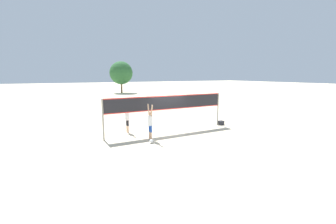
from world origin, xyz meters
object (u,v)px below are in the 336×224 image
player_spiker (150,121)px  tree_left_cluster (121,73)px  player_blocker (127,117)px  gear_bag (221,123)px  volleyball (151,141)px  volleyball_net (168,105)px

player_spiker → tree_left_cluster: size_ratio=0.32×
player_blocker → gear_bag: 7.13m
gear_bag → tree_left_cluster: tree_left_cluster is taller
tree_left_cluster → player_blocker: bearing=-105.8°
volleyball → gear_bag: (6.57, 1.81, 0.04)m
player_spiker → gear_bag: (6.33, 1.14, -0.95)m
gear_bag → tree_left_cluster: bearing=86.3°
player_spiker → player_blocker: size_ratio=1.03×
player_spiker → tree_left_cluster: 35.56m
gear_bag → tree_left_cluster: 33.56m
player_spiker → player_blocker: (-0.66, 2.23, -0.03)m
volleyball → volleyball_net: bearing=42.2°
player_blocker → gear_bag: size_ratio=4.90×
volleyball_net → volleyball: (-2.02, -1.83, -1.70)m
gear_bag → tree_left_cluster: (2.14, 33.26, 3.97)m
player_spiker → tree_left_cluster: (8.47, 34.40, 3.02)m
volleyball_net → volleyball: bearing=-137.8°
gear_bag → player_spiker: bearing=-169.8°
player_blocker → player_spiker: bearing=16.5°
player_blocker → tree_left_cluster: size_ratio=0.31×
volleyball → tree_left_cluster: size_ratio=0.03×
player_blocker → volleyball: size_ratio=9.20×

